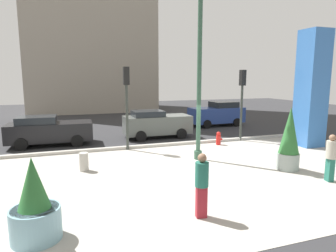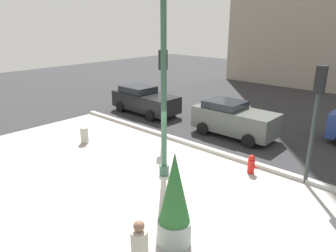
% 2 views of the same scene
% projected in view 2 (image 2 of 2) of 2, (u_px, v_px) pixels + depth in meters
% --- Properties ---
extents(ground_plane, '(60.00, 60.00, 0.00)m').
position_uv_depth(ground_plane, '(222.00, 146.00, 14.58)').
color(ground_plane, '#2D2D30').
extents(plaza_pavement, '(18.00, 10.00, 0.02)m').
position_uv_depth(plaza_pavement, '(121.00, 197.00, 10.37)').
color(plaza_pavement, '#ADA89E').
rests_on(plaza_pavement, ground_plane).
extents(curb_strip, '(18.00, 0.24, 0.16)m').
position_uv_depth(curb_strip, '(211.00, 150.00, 13.94)').
color(curb_strip, '#B7B2A8').
rests_on(curb_strip, ground_plane).
extents(lamp_post, '(0.44, 0.44, 7.34)m').
position_uv_depth(lamp_post, '(164.00, 80.00, 10.74)').
color(lamp_post, '#335642').
rests_on(lamp_post, ground_plane).
extents(potted_plant_near_right, '(0.87, 0.87, 2.58)m').
position_uv_depth(potted_plant_near_right, '(175.00, 202.00, 7.86)').
color(potted_plant_near_right, gray).
rests_on(potted_plant_near_right, ground_plane).
extents(fire_hydrant, '(0.36, 0.26, 0.75)m').
position_uv_depth(fire_hydrant, '(251.00, 164.00, 11.91)').
color(fire_hydrant, red).
rests_on(fire_hydrant, ground_plane).
extents(concrete_bollard, '(0.36, 0.36, 0.75)m').
position_uv_depth(concrete_bollard, '(84.00, 135.00, 14.92)').
color(concrete_bollard, '#B2ADA3').
rests_on(concrete_bollard, ground_plane).
extents(traffic_light_far_side, '(0.28, 0.42, 4.25)m').
position_uv_depth(traffic_light_far_side, '(163.00, 80.00, 14.68)').
color(traffic_light_far_side, '#333833').
rests_on(traffic_light_far_side, ground_plane).
extents(traffic_light_corner, '(0.28, 0.42, 4.16)m').
position_uv_depth(traffic_light_corner, '(317.00, 106.00, 10.41)').
color(traffic_light_corner, '#333833').
rests_on(traffic_light_corner, ground_plane).
extents(car_curb_east, '(4.50, 2.10, 1.64)m').
position_uv_depth(car_curb_east, '(144.00, 100.00, 19.54)').
color(car_curb_east, black).
rests_on(car_curb_east, ground_plane).
extents(car_intersection, '(4.13, 1.98, 1.72)m').
position_uv_depth(car_intersection, '(234.00, 119.00, 15.65)').
color(car_intersection, '#565B56').
rests_on(car_intersection, ground_plane).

